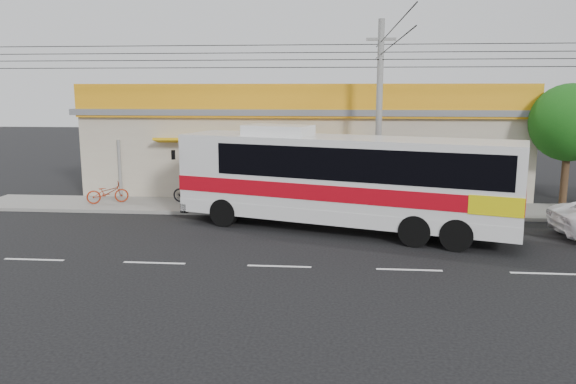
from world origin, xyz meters
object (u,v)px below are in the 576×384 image
object	(u,v)px
motorbike_dark	(190,192)
utility_pole	(381,55)
motorbike_red	(108,193)
coach_bus	(348,176)
tree_near	(572,125)

from	to	relation	value
motorbike_dark	utility_pole	bearing A→B (deg)	-88.03
motorbike_red	utility_pole	bearing A→B (deg)	-118.56
coach_bus	utility_pole	bearing A→B (deg)	85.26
utility_pole	tree_near	bearing A→B (deg)	9.07
tree_near	utility_pole	bearing A→B (deg)	-170.93
utility_pole	motorbike_red	bearing A→B (deg)	177.64
motorbike_red	tree_near	size ratio (longest dim) A/B	0.33
coach_bus	tree_near	world-z (taller)	tree_near
motorbike_red	motorbike_dark	size ratio (longest dim) A/B	1.10
coach_bus	motorbike_red	world-z (taller)	coach_bus
motorbike_dark	motorbike_red	bearing A→B (deg)	104.69
utility_pole	motorbike_dark	bearing A→B (deg)	173.73
utility_pole	tree_near	distance (m)	9.22
motorbike_red	utility_pole	xyz separation A→B (m)	(12.52, -0.52, 6.24)
motorbike_red	tree_near	xyz separation A→B (m)	(21.13, 0.86, 3.22)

